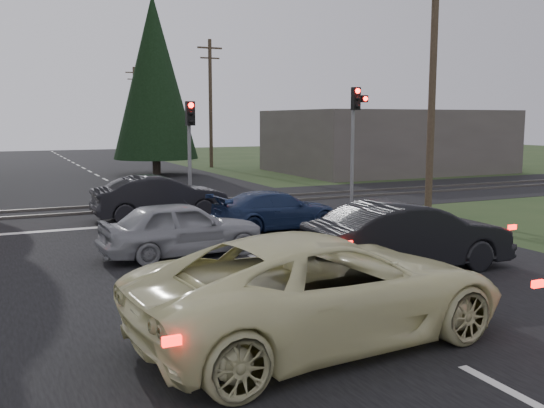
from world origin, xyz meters
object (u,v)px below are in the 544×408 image
utility_pole_near (433,82)px  cream_coupe (323,288)px  dark_hatchback (409,237)px  dark_car_far (161,198)px  silver_car (182,229)px  traffic_signal_center (190,136)px  utility_pole_far (135,107)px  utility_pole_mid (211,101)px  traffic_signal_right (356,122)px  blue_sedan (276,210)px

utility_pole_near → cream_coupe: bearing=-135.9°
dark_hatchback → dark_car_far: (-3.33, 9.42, -0.03)m
silver_car → dark_car_far: size_ratio=0.90×
traffic_signal_center → utility_pole_far: bearing=80.4°
utility_pole_mid → utility_pole_far: (0.00, 25.00, 0.00)m
silver_car → dark_car_far: (0.94, 5.81, 0.05)m
cream_coupe → silver_car: bearing=-2.7°
cream_coupe → dark_car_far: bearing=-8.2°
traffic_signal_center → utility_pole_mid: utility_pole_mid is taller
traffic_signal_right → utility_pole_near: size_ratio=0.52×
utility_pole_near → silver_car: (-10.06, -2.82, -4.02)m
traffic_signal_right → utility_pole_mid: utility_pole_mid is taller
traffic_signal_center → silver_car: size_ratio=0.99×
traffic_signal_right → traffic_signal_center: bearing=169.6°
traffic_signal_right → dark_hatchback: 11.31m
traffic_signal_center → utility_pole_far: size_ratio=0.46×
traffic_signal_right → dark_hatchback: size_ratio=0.98×
utility_pole_far → silver_car: utility_pole_far is taller
utility_pole_mid → blue_sedan: utility_pole_mid is taller
blue_sedan → utility_pole_far: bearing=-11.6°
utility_pole_mid → blue_sedan: size_ratio=2.16×
utility_pole_far → traffic_signal_right: bearing=-91.2°
blue_sedan → utility_pole_near: bearing=-90.1°
cream_coupe → dark_hatchback: size_ratio=1.27×
cream_coupe → dark_car_far: size_ratio=1.32×
dark_car_far → utility_pole_mid: bearing=-23.7°
utility_pole_far → blue_sedan: utility_pole_far is taller
utility_pole_far → dark_hatchback: (-5.79, -55.43, -3.94)m
silver_car → blue_sedan: size_ratio=0.99×
cream_coupe → silver_car: 6.66m
cream_coupe → traffic_signal_right: bearing=-39.4°
traffic_signal_right → traffic_signal_center: 6.68m
utility_pole_mid → traffic_signal_center: bearing=-111.2°
traffic_signal_right → dark_hatchback: (-4.83, -9.91, -2.52)m
utility_pole_near → utility_pole_far: 49.00m
utility_pole_far → utility_pole_mid: bearing=-90.0°
utility_pole_near → dark_car_far: 10.38m
utility_pole_far → blue_sedan: bearing=-97.3°
traffic_signal_right → utility_pole_near: utility_pole_near is taller
utility_pole_mid → dark_hatchback: 31.23m
dark_hatchback → dark_car_far: bearing=21.7°
traffic_signal_center → dark_car_far: size_ratio=0.89×
traffic_signal_right → cream_coupe: (-8.81, -12.95, -2.47)m
utility_pole_far → cream_coupe: bearing=-99.5°
silver_car → blue_sedan: silver_car is taller
utility_pole_near → dark_hatchback: size_ratio=1.88×
dark_car_far → utility_pole_near: bearing=-108.4°
dark_hatchback → blue_sedan: 6.00m
blue_sedan → dark_car_far: (-2.77, 3.45, 0.15)m
blue_sedan → dark_car_far: size_ratio=0.91×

